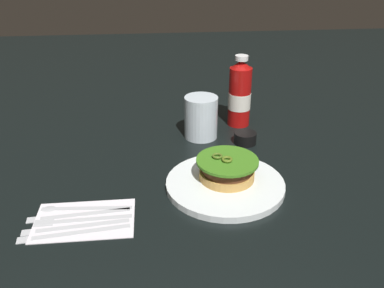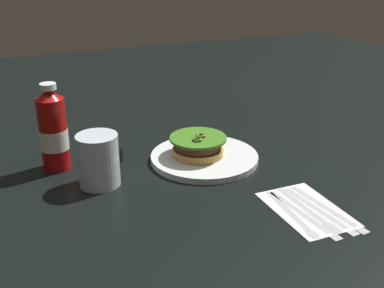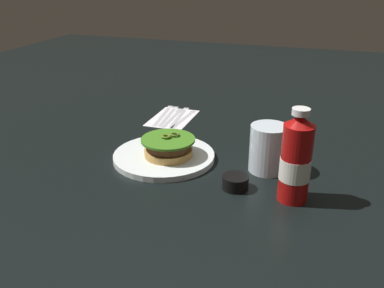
{
  "view_description": "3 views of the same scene",
  "coord_description": "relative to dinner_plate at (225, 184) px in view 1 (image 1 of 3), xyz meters",
  "views": [
    {
      "loc": [
        0.0,
        0.86,
        0.48
      ],
      "look_at": [
        -0.08,
        0.06,
        0.08
      ],
      "focal_mm": 38.28,
      "sensor_mm": 36.0,
      "label": 1
    },
    {
      "loc": [
        0.8,
        -0.32,
        0.48
      ],
      "look_at": [
        -0.1,
        0.07,
        0.07
      ],
      "focal_mm": 44.99,
      "sensor_mm": 36.0,
      "label": 2
    },
    {
      "loc": [
        -1.03,
        -0.25,
        0.46
      ],
      "look_at": [
        -0.12,
        0.06,
        0.04
      ],
      "focal_mm": 39.15,
      "sensor_mm": 36.0,
      "label": 3
    }
  ],
  "objects": [
    {
      "name": "burger_sandwich",
      "position": [
        -0.01,
        -0.01,
        0.03
      ],
      "size": [
        0.13,
        0.13,
        0.05
      ],
      "color": "tan",
      "rests_on": "dinner_plate"
    },
    {
      "name": "spoon_utensil",
      "position": [
        0.32,
        0.05,
        -0.0
      ],
      "size": [
        0.19,
        0.03,
        0.0
      ],
      "color": "silver",
      "rests_on": "napkin"
    },
    {
      "name": "dinner_plate",
      "position": [
        0.0,
        0.0,
        0.0
      ],
      "size": [
        0.26,
        0.26,
        0.01
      ],
      "primitive_type": "cylinder",
      "color": "white",
      "rests_on": "ground_plane"
    },
    {
      "name": "condiment_cup",
      "position": [
        -0.09,
        -0.21,
        0.01
      ],
      "size": [
        0.06,
        0.06,
        0.03
      ],
      "primitive_type": "cylinder",
      "color": "black",
      "rests_on": "ground_plane"
    },
    {
      "name": "steak_knife",
      "position": [
        0.31,
        0.13,
        -0.0
      ],
      "size": [
        0.2,
        0.04,
        0.0
      ],
      "color": "silver",
      "rests_on": "napkin"
    },
    {
      "name": "ground_plane",
      "position": [
        0.15,
        -0.12,
        -0.01
      ],
      "size": [
        3.0,
        3.0,
        0.0
      ],
      "primitive_type": "plane",
      "color": "black"
    },
    {
      "name": "napkin",
      "position": [
        0.29,
        0.09,
        -0.01
      ],
      "size": [
        0.19,
        0.12,
        0.0
      ],
      "primitive_type": "cube",
      "rotation": [
        0.0,
        0.0,
        -0.0
      ],
      "color": "white",
      "rests_on": "ground_plane"
    },
    {
      "name": "fork_utensil",
      "position": [
        0.31,
        0.09,
        -0.0
      ],
      "size": [
        0.18,
        0.02,
        0.0
      ],
      "color": "silver",
      "rests_on": "napkin"
    },
    {
      "name": "water_glass",
      "position": [
        0.02,
        -0.26,
        0.05
      ],
      "size": [
        0.09,
        0.09,
        0.11
      ],
      "primitive_type": "cylinder",
      "color": "silver",
      "rests_on": "ground_plane"
    },
    {
      "name": "ketchup_bottle",
      "position": [
        -0.1,
        -0.33,
        0.08
      ],
      "size": [
        0.06,
        0.06,
        0.2
      ],
      "color": "#A90E0D",
      "rests_on": "ground_plane"
    },
    {
      "name": "butter_knife",
      "position": [
        0.31,
        0.11,
        -0.0
      ],
      "size": [
        0.2,
        0.03,
        0.0
      ],
      "color": "silver",
      "rests_on": "napkin"
    },
    {
      "name": "table_knife",
      "position": [
        0.31,
        0.07,
        -0.0
      ],
      "size": [
        0.2,
        0.03,
        0.0
      ],
      "color": "silver",
      "rests_on": "napkin"
    }
  ]
}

